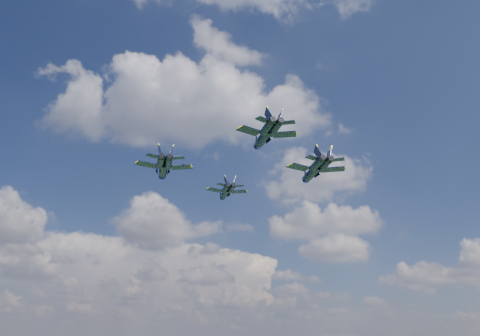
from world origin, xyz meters
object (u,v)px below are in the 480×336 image
(jet_lead, at_px, (225,193))
(jet_slot, at_px, (263,137))
(jet_left, at_px, (163,169))
(jet_right, at_px, (312,172))

(jet_lead, relative_size, jet_slot, 0.91)
(jet_lead, distance_m, jet_slot, 35.28)
(jet_left, xyz_separation_m, jet_slot, (22.18, -13.54, 1.37))
(jet_lead, relative_size, jet_right, 0.79)
(jet_lead, relative_size, jet_left, 0.87)
(jet_lead, bearing_deg, jet_slot, -88.70)
(jet_slot, bearing_deg, jet_right, 42.33)
(jet_right, xyz_separation_m, jet_slot, (-11.55, -18.75, 0.53))
(jet_left, bearing_deg, jet_right, -4.97)
(jet_lead, bearing_deg, jet_right, -50.17)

